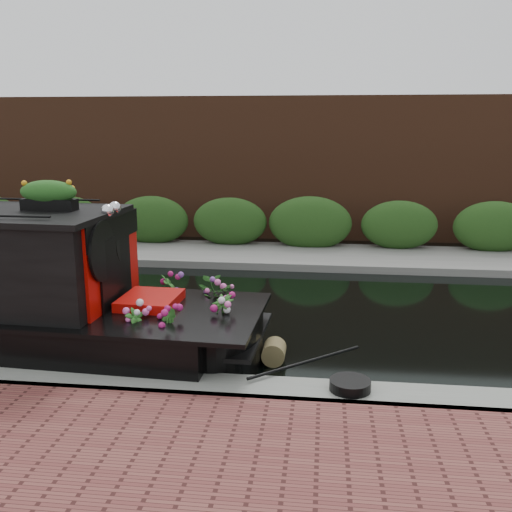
# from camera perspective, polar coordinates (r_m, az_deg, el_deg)

# --- Properties ---
(ground) EXTENTS (80.00, 80.00, 0.00)m
(ground) POSITION_cam_1_polar(r_m,az_deg,el_deg) (10.24, -7.66, -5.47)
(ground) COLOR black
(ground) RESTS_ON ground
(near_bank_coping) EXTENTS (40.00, 0.60, 0.50)m
(near_bank_coping) POSITION_cam_1_polar(r_m,az_deg,el_deg) (7.34, -14.25, -13.52)
(near_bank_coping) COLOR gray
(near_bank_coping) RESTS_ON ground
(far_bank_path) EXTENTS (40.00, 2.40, 0.34)m
(far_bank_path) POSITION_cam_1_polar(r_m,az_deg,el_deg) (14.19, -3.45, -0.14)
(far_bank_path) COLOR slate
(far_bank_path) RESTS_ON ground
(far_hedge) EXTENTS (40.00, 1.10, 2.80)m
(far_hedge) POSITION_cam_1_polar(r_m,az_deg,el_deg) (15.06, -2.84, 0.64)
(far_hedge) COLOR #214416
(far_hedge) RESTS_ON ground
(far_brick_wall) EXTENTS (40.00, 1.00, 8.00)m
(far_brick_wall) POSITION_cam_1_polar(r_m,az_deg,el_deg) (17.09, -1.65, 2.14)
(far_brick_wall) COLOR #512D1B
(far_brick_wall) RESTS_ON ground
(rope_fender) EXTENTS (0.32, 0.37, 0.32)m
(rope_fender) POSITION_cam_1_polar(r_m,az_deg,el_deg) (8.00, 1.81, -9.56)
(rope_fender) COLOR brown
(rope_fender) RESTS_ON ground
(coiled_mooring_rope) EXTENTS (0.48, 0.48, 0.12)m
(coiled_mooring_rope) POSITION_cam_1_polar(r_m,az_deg,el_deg) (6.80, 9.39, -12.60)
(coiled_mooring_rope) COLOR black
(coiled_mooring_rope) RESTS_ON near_bank_coping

